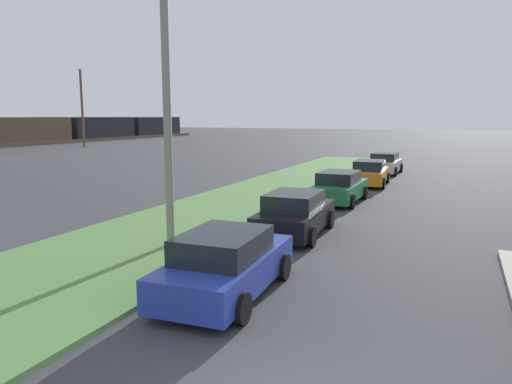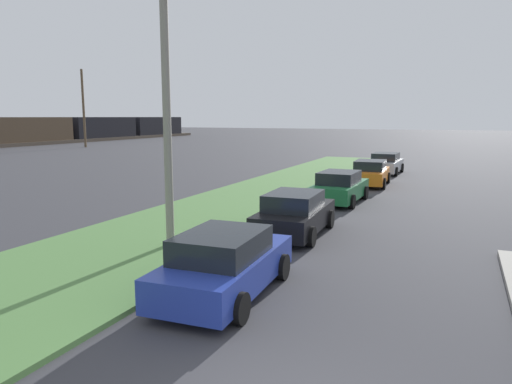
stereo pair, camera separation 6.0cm
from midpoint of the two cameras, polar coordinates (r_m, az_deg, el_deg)
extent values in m
cube|color=#517F42|center=(17.79, -7.40, -3.62)|extent=(60.00, 6.00, 0.12)
cube|color=#23389E|center=(10.71, -3.69, -9.33)|extent=(4.38, 2.00, 0.70)
cube|color=black|center=(10.36, -4.18, -6.37)|extent=(2.27, 1.70, 0.55)
cylinder|color=black|center=(12.32, -4.93, -8.09)|extent=(0.65, 0.25, 0.64)
cylinder|color=black|center=(11.69, 3.16, -9.02)|extent=(0.65, 0.25, 0.64)
cylinder|color=black|center=(10.09, -11.69, -12.21)|extent=(0.65, 0.25, 0.64)
cylinder|color=black|center=(9.31, -1.98, -13.88)|extent=(0.65, 0.25, 0.64)
cube|color=black|center=(16.02, 4.67, -3.13)|extent=(4.37, 1.97, 0.70)
cube|color=black|center=(15.71, 4.50, -1.05)|extent=(2.26, 1.69, 0.55)
cylinder|color=black|center=(17.59, 3.08, -2.84)|extent=(0.65, 0.25, 0.64)
cylinder|color=black|center=(17.14, 8.82, -3.25)|extent=(0.65, 0.25, 0.64)
cylinder|color=black|center=(15.11, -0.07, -4.82)|extent=(0.65, 0.25, 0.64)
cylinder|color=black|center=(14.58, 6.58, -5.39)|extent=(0.65, 0.25, 0.64)
cube|color=#1E6B38|center=(22.26, 9.98, 0.21)|extent=(4.34, 1.89, 0.70)
cube|color=black|center=(21.98, 9.89, 1.75)|extent=(2.23, 1.65, 0.55)
cylinder|color=black|center=(23.82, 8.69, 0.21)|extent=(0.64, 0.23, 0.64)
cylinder|color=black|center=(23.40, 12.93, -0.08)|extent=(0.64, 0.23, 0.64)
cylinder|color=black|center=(21.27, 6.69, -0.81)|extent=(0.64, 0.23, 0.64)
cylinder|color=black|center=(20.80, 11.42, -1.15)|extent=(0.64, 0.23, 0.64)
cube|color=orange|center=(28.25, 13.51, 1.96)|extent=(4.38, 2.00, 0.70)
cube|color=black|center=(27.98, 13.51, 3.18)|extent=(2.27, 1.70, 0.55)
cylinder|color=black|center=(29.72, 12.10, 1.86)|extent=(0.65, 0.25, 0.64)
cylinder|color=black|center=(29.52, 15.55, 1.68)|extent=(0.65, 0.25, 0.64)
cylinder|color=black|center=(27.08, 11.25, 1.20)|extent=(0.65, 0.25, 0.64)
cylinder|color=black|center=(26.85, 15.04, 1.00)|extent=(0.65, 0.25, 0.64)
cube|color=#B2B5BA|center=(34.35, 15.28, 3.11)|extent=(4.35, 1.92, 0.70)
cube|color=black|center=(34.09, 15.27, 4.13)|extent=(2.24, 1.66, 0.55)
cylinder|color=black|center=(35.85, 14.21, 2.99)|extent=(0.65, 0.24, 0.64)
cylinder|color=black|center=(35.57, 17.06, 2.82)|extent=(0.65, 0.24, 0.64)
cylinder|color=black|center=(33.21, 13.34, 2.56)|extent=(0.65, 0.24, 0.64)
cylinder|color=black|center=(32.91, 16.41, 2.38)|extent=(0.65, 0.24, 0.64)
cube|color=#473828|center=(73.72, -26.09, 6.80)|extent=(14.00, 3.00, 3.40)
cube|color=black|center=(84.45, -18.23, 7.44)|extent=(14.00, 3.00, 3.40)
cube|color=black|center=(96.38, -12.21, 7.84)|extent=(14.00, 3.00, 3.40)
cylinder|color=gray|center=(14.10, -10.77, 8.11)|extent=(0.24, 0.24, 7.50)
cylinder|color=brown|center=(65.96, -20.30, 9.44)|extent=(0.30, 0.30, 10.00)
camera|label=1|loc=(0.03, -90.09, -0.02)|focal=33.09mm
camera|label=2|loc=(0.03, 89.91, 0.02)|focal=33.09mm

